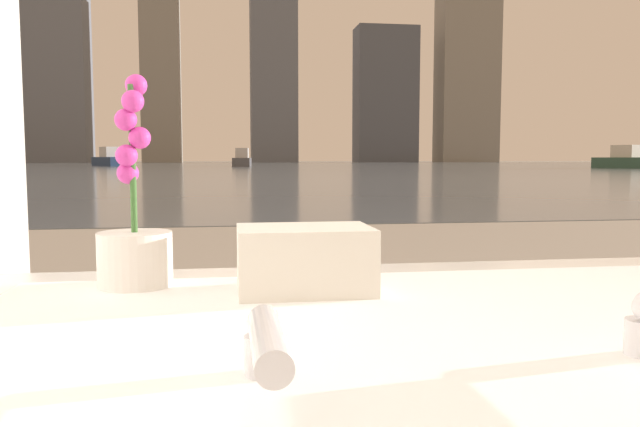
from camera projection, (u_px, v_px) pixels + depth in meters
faucet_near at (267, 346)px, 0.65m from camera, size 0.04×0.19×0.08m
potted_orchid at (135, 236)px, 1.20m from camera, size 0.14×0.14×0.41m
towel_stack at (305, 259)px, 1.15m from camera, size 0.25×0.17×0.12m
harbor_water at (230, 166)px, 61.58m from camera, size 180.00×110.00×0.01m
harbor_boat_1 at (109, 159)px, 61.97m from camera, size 4.14×5.27×1.91m
harbor_boat_3 at (625, 160)px, 48.59m from camera, size 3.35×5.09×1.81m
harbor_boat_4 at (242, 160)px, 58.96m from camera, size 1.96×4.74×1.74m
skyline_tower_1 at (50, 46)px, 110.32m from camera, size 12.83×7.83×41.12m
skyline_tower_2 at (161, 79)px, 113.62m from camera, size 6.73×7.05×30.43m
skyline_tower_4 at (385, 95)px, 120.07m from camera, size 11.64×6.57×25.67m
skyline_tower_5 at (467, 70)px, 122.03m from camera, size 11.45×6.53×36.15m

